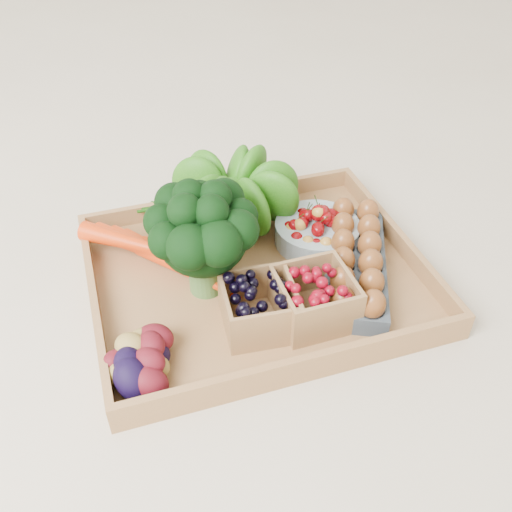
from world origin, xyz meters
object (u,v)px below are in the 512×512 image
object	(u,v)px
tray	(256,279)
broccoli	(204,255)
cherry_bowl	(317,233)
egg_carton	(354,266)

from	to	relation	value
tray	broccoli	world-z (taller)	broccoli
cherry_bowl	egg_carton	bearing A→B (deg)	-75.07
egg_carton	tray	bearing A→B (deg)	-170.52
broccoli	egg_carton	distance (m)	0.26
broccoli	egg_carton	size ratio (longest dim) A/B	0.64
broccoli	cherry_bowl	size ratio (longest dim) A/B	1.19
tray	egg_carton	size ratio (longest dim) A/B	1.91
tray	cherry_bowl	xyz separation A→B (m)	(0.14, 0.06, 0.03)
tray	cherry_bowl	size ratio (longest dim) A/B	3.57
cherry_bowl	egg_carton	size ratio (longest dim) A/B	0.53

